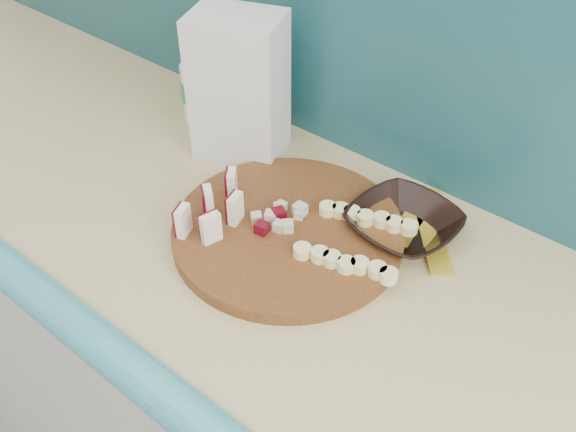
{
  "coord_description": "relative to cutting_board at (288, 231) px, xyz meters",
  "views": [
    {
      "loc": [
        0.72,
        0.95,
        1.59
      ],
      "look_at": [
        0.25,
        1.52,
        0.95
      ],
      "focal_mm": 40.0,
      "sensor_mm": 36.0,
      "label": 1
    }
  ],
  "objects": [
    {
      "name": "backsplash",
      "position": [
        -0.15,
        0.27,
        0.24
      ],
      "size": [
        2.2,
        0.02,
        0.5
      ],
      "primitive_type": "cube",
      "color": "teal",
      "rests_on": "kitchen_counter"
    },
    {
      "name": "cutting_board",
      "position": [
        0.0,
        0.0,
        0.0
      ],
      "size": [
        0.46,
        0.46,
        0.02
      ],
      "primitive_type": "cylinder",
      "rotation": [
        0.0,
        0.0,
        0.32
      ],
      "color": "#4B2510",
      "rests_on": "kitchen_counter"
    },
    {
      "name": "apple_chunks",
      "position": [
        -0.02,
        -0.01,
        0.02
      ],
      "size": [
        0.06,
        0.06,
        0.02
      ],
      "color": "beige",
      "rests_on": "cutting_board"
    },
    {
      "name": "banana_slices",
      "position": [
        0.1,
        0.03,
        0.02
      ],
      "size": [
        0.18,
        0.17,
        0.02
      ],
      "color": "#F9EF98",
      "rests_on": "cutting_board"
    },
    {
      "name": "apple_wedges",
      "position": [
        -0.1,
        -0.06,
        0.04
      ],
      "size": [
        0.07,
        0.15,
        0.05
      ],
      "color": "#FEF4CB",
      "rests_on": "cutting_board"
    },
    {
      "name": "kitchen_counter",
      "position": [
        -0.15,
        -0.02,
        -0.46
      ],
      "size": [
        2.2,
        0.63,
        0.91
      ],
      "color": "beige",
      "rests_on": "ground"
    },
    {
      "name": "canister",
      "position": [
        -0.34,
        0.16,
        0.05
      ],
      "size": [
        0.07,
        0.07,
        0.12
      ],
      "rotation": [
        0.0,
        0.0,
        -0.02
      ],
      "color": "silver",
      "rests_on": "kitchen_counter"
    },
    {
      "name": "flour_bag",
      "position": [
        -0.22,
        0.13,
        0.12
      ],
      "size": [
        0.18,
        0.16,
        0.26
      ],
      "primitive_type": "cube",
      "rotation": [
        0.0,
        0.0,
        0.36
      ],
      "color": "silver",
      "rests_on": "kitchen_counter"
    },
    {
      "name": "brown_bowl",
      "position": [
        0.14,
        0.12,
        0.01
      ],
      "size": [
        0.18,
        0.18,
        0.04
      ],
      "primitive_type": "imported",
      "rotation": [
        0.0,
        0.0,
        -0.11
      ],
      "color": "black",
      "rests_on": "kitchen_counter"
    },
    {
      "name": "banana_peel",
      "position": [
        0.13,
        0.15,
        -0.01
      ],
      "size": [
        0.22,
        0.18,
        0.01
      ],
      "rotation": [
        0.0,
        0.0,
        -0.0
      ],
      "color": "gold",
      "rests_on": "kitchen_counter"
    }
  ]
}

